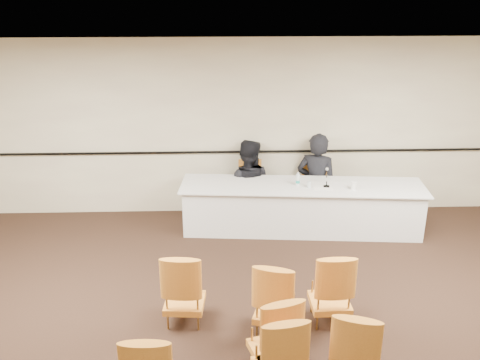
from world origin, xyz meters
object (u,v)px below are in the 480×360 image
(panelist_main, at_px, (316,187))
(aud_chair_back_mid, at_px, (279,352))
(drinking_glass, at_px, (309,184))
(panelist_second_chair, at_px, (247,188))
(coffee_cup, at_px, (354,186))
(aud_chair_front_right, at_px, (331,286))
(panel_table, at_px, (302,208))
(panelist_second, at_px, (247,189))
(aud_chair_front_mid, at_px, (276,297))
(water_bottle, at_px, (298,179))
(aud_chair_back_right, at_px, (355,348))
(aud_chair_extra, at_px, (274,332))
(aud_chair_front_left, at_px, (184,287))
(panelist_main_chair, at_px, (316,190))
(microphone, at_px, (327,179))

(panelist_main, height_order, aud_chair_back_mid, panelist_main)
(drinking_glass, bearing_deg, panelist_second_chair, 141.65)
(coffee_cup, xyz_separation_m, aud_chair_front_right, (-0.78, -2.26, -0.37))
(panel_table, height_order, coffee_cup, coffee_cup)
(panelist_second, relative_size, aud_chair_front_mid, 1.86)
(coffee_cup, bearing_deg, water_bottle, 165.22)
(drinking_glass, bearing_deg, aud_chair_back_right, -91.18)
(aud_chair_front_mid, bearing_deg, panel_table, 92.68)
(water_bottle, relative_size, coffee_cup, 1.59)
(aud_chair_back_mid, height_order, aud_chair_extra, same)
(aud_chair_front_left, distance_m, aud_chair_back_right, 2.12)
(water_bottle, relative_size, aud_chair_front_left, 0.23)
(panelist_main_chair, height_order, aud_chair_front_right, same)
(panel_table, distance_m, aud_chair_front_left, 2.99)
(water_bottle, relative_size, aud_chair_back_mid, 0.23)
(drinking_glass, bearing_deg, water_bottle, 147.36)
(coffee_cup, distance_m, aud_chair_back_right, 3.49)
(panelist_second_chair, relative_size, aud_chair_front_right, 1.00)
(water_bottle, distance_m, aud_chair_back_mid, 3.73)
(panelist_second, xyz_separation_m, aud_chair_front_left, (-0.90, -3.07, 0.01))
(panelist_main_chair, relative_size, aud_chair_back_right, 1.00)
(aud_chair_front_right, distance_m, aud_chair_extra, 1.13)
(panelist_main_chair, height_order, aud_chair_front_mid, same)
(aud_chair_extra, bearing_deg, panelist_second, 74.54)
(panelist_second_chair, relative_size, water_bottle, 4.44)
(aud_chair_front_right, bearing_deg, aud_chair_front_left, 176.58)
(microphone, bearing_deg, aud_chair_back_mid, -97.73)
(aud_chair_front_mid, relative_size, aud_chair_back_mid, 1.00)
(aud_chair_front_mid, relative_size, aud_chair_front_right, 1.00)
(aud_chair_front_mid, bearing_deg, aud_chair_extra, -80.21)
(panelist_main, distance_m, microphone, 0.75)
(panelist_second_chair, height_order, aud_chair_extra, same)
(coffee_cup, height_order, aud_chair_front_left, aud_chair_front_left)
(panelist_main_chair, xyz_separation_m, aud_chair_front_mid, (-1.01, -3.22, 0.00))
(panel_table, distance_m, coffee_cup, 0.92)
(panelist_second_chair, xyz_separation_m, aud_chair_extra, (0.09, -3.97, 0.00))
(coffee_cup, distance_m, aud_chair_front_left, 3.37)
(panel_table, height_order, aud_chair_extra, aud_chair_extra)
(aud_chair_extra, bearing_deg, coffee_cup, 47.13)
(aud_chair_front_right, bearing_deg, water_bottle, 89.93)
(panelist_second_chair, relative_size, aud_chair_extra, 1.00)
(microphone, bearing_deg, aud_chair_front_right, -89.31)
(panelist_main_chair, distance_m, aud_chair_front_mid, 3.37)
(panel_table, relative_size, coffee_cup, 28.93)
(panelist_second_chair, bearing_deg, aud_chair_front_left, -101.63)
(coffee_cup, bearing_deg, panelist_second, 152.03)
(panel_table, bearing_deg, panelist_second, 147.50)
(aud_chair_front_left, xyz_separation_m, aud_chair_extra, (0.99, -0.90, 0.00))
(panelist_main_chair, xyz_separation_m, aud_chair_back_right, (-0.31, -4.15, 0.00))
(panelist_main, bearing_deg, aud_chair_front_mid, 96.59)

